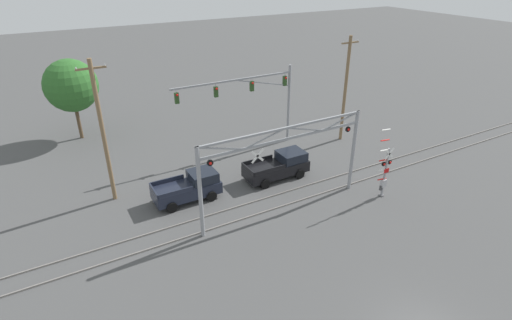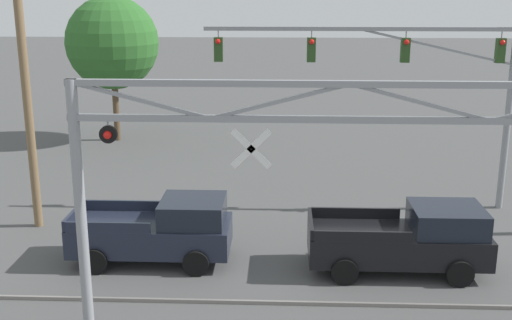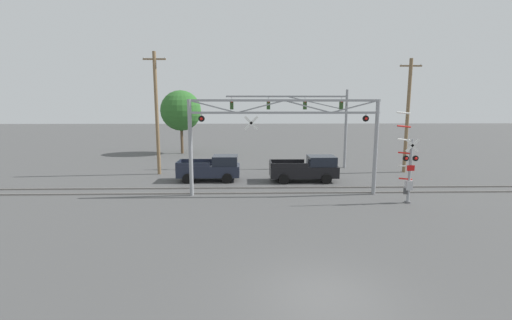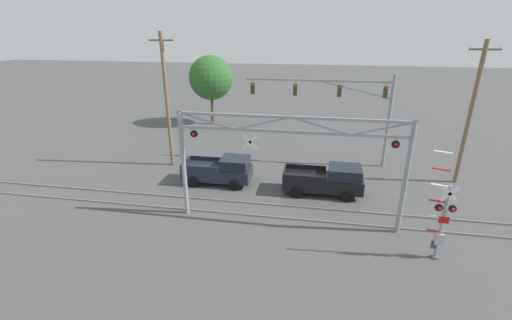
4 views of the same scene
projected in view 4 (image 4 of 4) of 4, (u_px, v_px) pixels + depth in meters
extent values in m
cube|color=gray|center=(287.00, 218.00, 19.18)|extent=(80.00, 0.08, 0.10)
cube|color=gray|center=(289.00, 206.00, 20.50)|extent=(80.00, 0.08, 0.10)
cylinder|color=gray|center=(184.00, 165.00, 18.78)|extent=(0.25, 0.25, 5.99)
cylinder|color=gray|center=(405.00, 180.00, 16.93)|extent=(0.25, 0.25, 5.99)
cube|color=gray|center=(290.00, 132.00, 17.07)|extent=(11.81, 0.14, 0.14)
cube|color=gray|center=(291.00, 117.00, 16.80)|extent=(11.81, 0.14, 0.14)
cube|color=gray|center=(206.00, 121.00, 17.63)|extent=(2.91, 0.08, 0.82)
cube|color=gray|center=(262.00, 123.00, 17.16)|extent=(2.91, 0.08, 0.82)
cube|color=gray|center=(320.00, 126.00, 16.70)|extent=(2.91, 0.08, 0.82)
cube|color=gray|center=(382.00, 129.00, 16.24)|extent=(2.91, 0.08, 0.82)
cylinder|color=black|center=(194.00, 134.00, 18.01)|extent=(0.38, 0.10, 0.38)
sphere|color=red|center=(194.00, 134.00, 17.94)|extent=(0.18, 0.18, 0.18)
cylinder|color=gray|center=(194.00, 129.00, 17.92)|extent=(0.04, 0.04, 0.10)
cylinder|color=black|center=(396.00, 144.00, 16.39)|extent=(0.38, 0.10, 0.38)
sphere|color=red|center=(396.00, 145.00, 16.33)|extent=(0.18, 0.18, 0.18)
cylinder|color=gray|center=(396.00, 139.00, 16.30)|extent=(0.04, 0.04, 0.10)
cube|color=white|center=(250.00, 142.00, 17.52)|extent=(0.88, 0.03, 0.88)
cube|color=white|center=(250.00, 142.00, 17.52)|extent=(0.88, 0.03, 0.88)
cylinder|color=black|center=(250.00, 142.00, 17.50)|extent=(0.04, 0.04, 0.02)
cylinder|color=gray|center=(442.00, 223.00, 15.30)|extent=(0.16, 0.16, 3.73)
cylinder|color=#59595B|center=(434.00, 257.00, 15.96)|extent=(0.35, 0.35, 0.10)
cube|color=white|center=(450.00, 194.00, 14.66)|extent=(0.78, 0.03, 0.78)
cube|color=white|center=(450.00, 194.00, 14.66)|extent=(0.78, 0.03, 0.78)
cylinder|color=black|center=(450.00, 194.00, 14.63)|extent=(0.04, 0.04, 0.02)
cylinder|color=black|center=(439.00, 208.00, 15.07)|extent=(0.32, 0.09, 0.32)
sphere|color=red|center=(439.00, 208.00, 15.02)|extent=(0.16, 0.16, 0.16)
cylinder|color=black|center=(452.00, 209.00, 14.98)|extent=(0.32, 0.09, 0.32)
sphere|color=red|center=(453.00, 209.00, 14.93)|extent=(0.16, 0.16, 0.16)
cube|color=gray|center=(446.00, 208.00, 15.03)|extent=(0.64, 0.06, 0.06)
cube|color=red|center=(444.00, 220.00, 15.14)|extent=(0.44, 0.02, 0.32)
cube|color=#B2B2B7|center=(439.00, 239.00, 15.60)|extent=(0.36, 0.28, 0.56)
cylinder|color=red|center=(435.00, 231.00, 15.50)|extent=(0.76, 0.09, 0.16)
cylinder|color=white|center=(437.00, 216.00, 15.24)|extent=(0.76, 0.09, 0.16)
cylinder|color=red|center=(438.00, 201.00, 14.97)|extent=(0.76, 0.09, 0.16)
cylinder|color=white|center=(440.00, 185.00, 14.71)|extent=(0.76, 0.09, 0.16)
cylinder|color=red|center=(441.00, 169.00, 14.45)|extent=(0.76, 0.09, 0.16)
cylinder|color=white|center=(443.00, 152.00, 14.19)|extent=(0.76, 0.09, 0.16)
cube|color=#3F3F42|center=(434.00, 245.00, 15.75)|extent=(0.24, 0.12, 0.36)
cylinder|color=gray|center=(388.00, 122.00, 25.32)|extent=(0.24, 0.24, 7.02)
cube|color=gray|center=(318.00, 81.00, 25.13)|extent=(10.72, 0.14, 0.14)
cube|color=gray|center=(354.00, 90.00, 24.91)|extent=(5.38, 0.08, 1.28)
cylinder|color=gray|center=(253.00, 81.00, 25.96)|extent=(0.04, 0.04, 0.30)
cube|color=#28471E|center=(253.00, 88.00, 26.16)|extent=(0.30, 0.26, 0.84)
sphere|color=red|center=(252.00, 85.00, 25.90)|extent=(0.18, 0.18, 0.18)
cylinder|color=gray|center=(296.00, 82.00, 25.44)|extent=(0.04, 0.04, 0.30)
cube|color=#28471E|center=(295.00, 90.00, 25.64)|extent=(0.30, 0.26, 0.84)
sphere|color=red|center=(295.00, 86.00, 25.39)|extent=(0.18, 0.18, 0.18)
cylinder|color=gray|center=(340.00, 83.00, 24.92)|extent=(0.04, 0.04, 0.30)
cube|color=#28471E|center=(339.00, 91.00, 25.13)|extent=(0.30, 0.26, 0.84)
sphere|color=red|center=(340.00, 87.00, 24.87)|extent=(0.18, 0.18, 0.18)
cylinder|color=gray|center=(386.00, 84.00, 24.40)|extent=(0.04, 0.04, 0.30)
cube|color=#28471E|center=(385.00, 92.00, 24.61)|extent=(0.30, 0.26, 0.84)
sphere|color=red|center=(386.00, 89.00, 24.35)|extent=(0.18, 0.18, 0.18)
cube|color=black|center=(322.00, 182.00, 21.98)|extent=(4.99, 1.95, 0.83)
cube|color=black|center=(345.00, 172.00, 21.49)|extent=(1.98, 1.79, 0.71)
cube|color=black|center=(305.00, 178.00, 21.09)|extent=(2.61, 0.08, 0.32)
cube|color=black|center=(306.00, 167.00, 22.81)|extent=(2.61, 0.08, 0.32)
cube|color=black|center=(285.00, 171.00, 22.16)|extent=(0.10, 1.87, 0.32)
cylinder|color=black|center=(347.00, 196.00, 20.98)|extent=(0.74, 0.24, 0.74)
cylinder|color=black|center=(345.00, 183.00, 22.79)|extent=(0.74, 0.24, 0.74)
cylinder|color=black|center=(297.00, 193.00, 21.47)|extent=(0.74, 0.24, 0.74)
cylinder|color=black|center=(299.00, 180.00, 23.28)|extent=(0.74, 0.24, 0.74)
cube|color=#1E2333|center=(217.00, 172.00, 23.46)|extent=(4.62, 1.95, 0.83)
cube|color=black|center=(235.00, 163.00, 22.98)|extent=(1.83, 1.79, 0.71)
cube|color=#1E2333|center=(198.00, 169.00, 22.56)|extent=(2.39, 0.08, 0.32)
cube|color=#1E2333|center=(207.00, 159.00, 24.27)|extent=(2.39, 0.08, 0.32)
cube|color=#1E2333|center=(186.00, 162.00, 23.61)|extent=(0.10, 1.87, 0.32)
cylinder|color=black|center=(235.00, 185.00, 22.47)|extent=(0.74, 0.24, 0.74)
cylinder|color=black|center=(241.00, 173.00, 24.29)|extent=(0.74, 0.24, 0.74)
cylinder|color=black|center=(193.00, 182.00, 22.93)|extent=(0.74, 0.24, 0.74)
cylinder|color=black|center=(202.00, 171.00, 24.74)|extent=(0.74, 0.24, 0.74)
cylinder|color=brown|center=(167.00, 102.00, 25.07)|extent=(0.28, 0.28, 9.84)
cube|color=brown|center=(161.00, 40.00, 23.51)|extent=(1.80, 0.12, 0.12)
cylinder|color=silver|center=(150.00, 39.00, 23.61)|extent=(0.08, 0.08, 0.12)
cylinder|color=silver|center=(172.00, 39.00, 23.35)|extent=(0.08, 0.08, 0.12)
cylinder|color=brown|center=(470.00, 116.00, 22.15)|extent=(0.28, 0.28, 9.41)
cube|color=brown|center=(485.00, 49.00, 20.67)|extent=(1.80, 0.12, 0.12)
cylinder|color=silver|center=(471.00, 48.00, 20.77)|extent=(0.08, 0.08, 0.12)
cylinder|color=silver|center=(500.00, 48.00, 20.50)|extent=(0.08, 0.08, 0.12)
cylinder|color=brown|center=(212.00, 109.00, 37.75)|extent=(0.32, 0.32, 3.41)
sphere|color=#2D6628|center=(211.00, 78.00, 36.55)|extent=(4.69, 4.69, 4.69)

